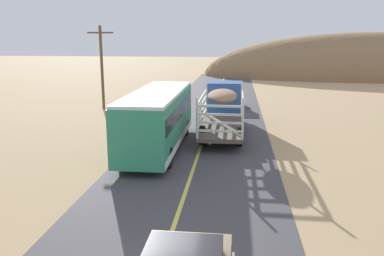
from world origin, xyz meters
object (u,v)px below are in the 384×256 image
Objects in this scene: bus at (158,118)px; car_far at (230,100)px; livestock_truck at (224,102)px; power_pole_mid at (102,65)px.

car_far is at bearing 75.32° from bus.
livestock_truck is 2.20× the size of car_far.
bus is (-3.42, -5.70, -0.04)m from livestock_truck.
livestock_truck is 8.38m from car_far.
bus is 2.27× the size of car_far.
livestock_truck is at bearing -31.01° from power_pole_mid.
car_far is 11.52m from power_pole_mid.
power_pole_mid reaches higher than car_far.
car_far is (0.25, 8.31, -1.10)m from livestock_truck.
livestock_truck reaches higher than car_far.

